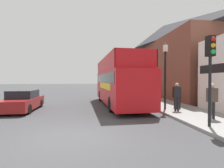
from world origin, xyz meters
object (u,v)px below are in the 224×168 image
pedestrian_second (177,94)px  traffic_signal (211,60)px  parked_car_ahead_of_bus (115,90)px  pedestrian_nearest (212,98)px  lamp_post_second (132,67)px  lamp_post_nearest (165,62)px  parked_car_far_side (23,101)px  litter_bin (177,101)px  tour_bus (118,84)px

pedestrian_second → traffic_signal: size_ratio=0.47×
parked_car_ahead_of_bus → pedestrian_second: size_ratio=2.42×
pedestrian_nearest → lamp_post_second: lamp_post_second is taller
parked_car_ahead_of_bus → traffic_signal: (1.68, -15.80, 2.15)m
pedestrian_second → traffic_signal: bearing=-97.1°
lamp_post_nearest → pedestrian_nearest: bearing=-72.0°
parked_car_far_side → parked_car_ahead_of_bus: bearing=-129.2°
pedestrian_second → lamp_post_second: size_ratio=0.36×
pedestrian_nearest → lamp_post_nearest: bearing=108.0°
parked_car_ahead_of_bus → lamp_post_second: 4.26m
lamp_post_second → pedestrian_second: bearing=-86.4°
parked_car_ahead_of_bus → traffic_signal: 16.04m
lamp_post_second → traffic_signal: bearing=-89.4°
parked_car_far_side → traffic_signal: size_ratio=1.18×
traffic_signal → litter_bin: 5.27m
tour_bus → pedestrian_second: (3.07, -3.95, -0.56)m
parked_car_ahead_of_bus → parked_car_far_side: 12.64m
pedestrian_second → traffic_signal: (-0.46, -3.66, 1.70)m
parked_car_far_side → lamp_post_nearest: bearing=170.3°
pedestrian_nearest → litter_bin: bearing=90.7°
parked_car_ahead_of_bus → lamp_post_nearest: bearing=-83.6°
tour_bus → lamp_post_second: bearing=62.3°
lamp_post_nearest → litter_bin: 2.82m
lamp_post_nearest → litter_bin: size_ratio=5.00×
parked_car_ahead_of_bus → litter_bin: size_ratio=4.74×
pedestrian_nearest → traffic_signal: traffic_signal is taller
parked_car_far_side → lamp_post_second: (9.39, 7.10, 2.90)m
pedestrian_nearest → lamp_post_nearest: (-1.03, 3.15, 2.04)m
traffic_signal → parked_car_ahead_of_bus: bearing=96.1°
pedestrian_nearest → lamp_post_nearest: lamp_post_nearest is taller
tour_bus → pedestrian_second: bearing=-55.0°
pedestrian_second → lamp_post_second: 9.63m
parked_car_far_side → traffic_signal: (9.52, -5.89, 2.26)m
pedestrian_second → tour_bus: bearing=127.8°
tour_bus → pedestrian_nearest: (3.66, -6.37, -0.55)m
pedestrian_nearest → litter_bin: 3.44m
parked_car_far_side → pedestrian_second: pedestrian_second is taller
parked_car_ahead_of_bus → lamp_post_nearest: lamp_post_nearest is taller
parked_car_ahead_of_bus → parked_car_far_side: parked_car_ahead_of_bus is taller
parked_car_ahead_of_bus → pedestrian_nearest: (2.72, -14.55, 0.46)m
lamp_post_second → pedestrian_nearest: bearing=-84.3°
lamp_post_second → litter_bin: size_ratio=5.52×
pedestrian_second → lamp_post_second: (-0.58, 9.32, 2.34)m
lamp_post_nearest → parked_car_far_side: bearing=171.2°
tour_bus → traffic_signal: 8.13m
litter_bin → lamp_post_second: bearing=97.7°
parked_car_ahead_of_bus → pedestrian_nearest: 14.81m
tour_bus → litter_bin: (3.62, -2.97, -1.15)m
traffic_signal → litter_bin: (1.00, 4.64, -2.29)m
tour_bus → pedestrian_second: 5.04m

